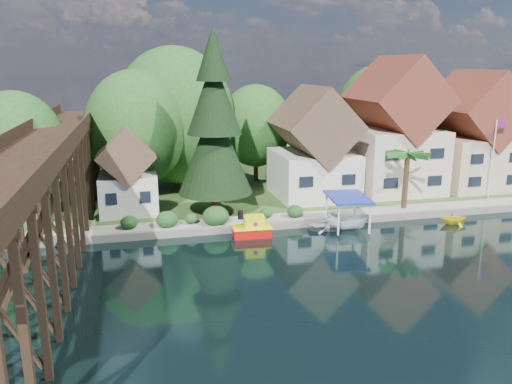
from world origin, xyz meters
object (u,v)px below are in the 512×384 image
boat_yellow (454,217)px  house_center (394,134)px  house_right (473,138)px  trestle_bridge (50,186)px  palm_tree (408,157)px  conifer (214,127)px  tugboat (252,228)px  boat_canopy (347,215)px  boat_white_a (330,225)px  house_left (314,151)px  shed (128,176)px  flagpole (495,151)px

boat_yellow → house_center: bearing=6.4°
house_right → house_center: bearing=176.8°
trestle_bridge → house_right: size_ratio=3.55×
palm_tree → boat_yellow: palm_tree is taller
conifer → boat_yellow: size_ratio=6.50×
trestle_bridge → boat_yellow: bearing=1.2°
tugboat → house_right: bearing=19.4°
palm_tree → boat_canopy: size_ratio=1.14×
house_right → boat_canopy: bearing=-152.6°
tugboat → boat_white_a: 6.79m
conifer → tugboat: (2.08, -5.36, -7.53)m
house_left → boat_canopy: bearing=-92.2°
tugboat → house_center: bearing=29.3°
palm_tree → shed: bearing=169.0°
shed → boat_yellow: (27.35, -8.67, -3.18)m
conifer → boat_white_a: size_ratio=4.33×
shed → boat_yellow: 28.87m
house_right → conifer: 28.86m
house_center → boat_white_a: house_center is taller
palm_tree → boat_white_a: size_ratio=1.51×
palm_tree → boat_yellow: 6.64m
conifer → flagpole: conifer is taller
shed → boat_canopy: shed is taller
flagpole → boat_white_a: flagpole is taller
trestle_bridge → house_right: (41.00, 10.83, 0.43)m
conifer → boat_canopy: conifer is taller
trestle_bridge → house_left: size_ratio=4.01×
house_right → boat_white_a: 22.28m
trestle_bridge → conifer: size_ratio=2.76×
house_left → boat_canopy: (-0.37, -9.53, -3.89)m
tugboat → palm_tree: bearing=11.0°
house_left → shed: size_ratio=1.40×
house_left → trestle_bridge: bearing=-154.8°
shed → tugboat: bearing=-39.0°
shed → conifer: 9.02m
trestle_bridge → tugboat: trestle_bridge is taller
tugboat → boat_canopy: boat_canopy is taller
shed → palm_tree: size_ratio=1.41×
trestle_bridge → palm_tree: 30.04m
house_left → conifer: conifer is taller
boat_yellow → house_right: bearing=-35.8°
boat_white_a → boat_yellow: size_ratio=1.50×
tugboat → boat_canopy: size_ratio=0.65×
house_center → boat_white_a: bearing=-138.1°
shed → palm_tree: 25.22m
palm_tree → flagpole: size_ratio=0.72×
house_center → palm_tree: 7.28m
house_left → palm_tree: bearing=-43.3°
boat_white_a → house_left: bearing=-2.6°
conifer → boat_yellow: bearing=-17.5°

